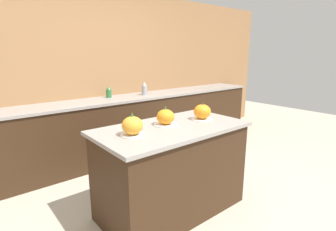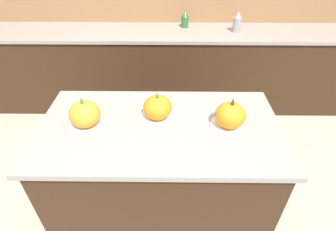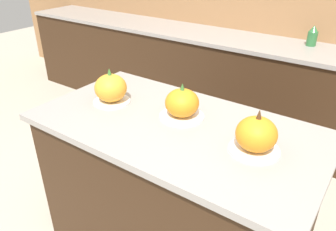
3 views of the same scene
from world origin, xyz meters
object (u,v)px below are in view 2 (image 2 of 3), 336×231
pumpkin_cake_left (85,114)px  pumpkin_cake_center (158,108)px  pumpkin_cake_right (230,116)px  bottle_tall (237,22)px  bottle_short (185,20)px

pumpkin_cake_left → pumpkin_cake_center: 0.43m
pumpkin_cake_center → pumpkin_cake_right: pumpkin_cake_right is taller
pumpkin_cake_right → bottle_tall: 1.62m
pumpkin_cake_center → bottle_short: (0.23, 1.64, 0.04)m
pumpkin_cake_right → bottle_short: pumpkin_cake_right is taller
bottle_tall → pumpkin_cake_left: bearing=-127.4°
pumpkin_cake_center → bottle_tall: bearing=62.6°
pumpkin_cake_center → bottle_tall: 1.69m
pumpkin_cake_center → pumpkin_cake_left: bearing=-169.6°
pumpkin_cake_left → pumpkin_cake_right: bearing=0.1°
bottle_tall → bottle_short: size_ratio=1.26×
pumpkin_cake_center → pumpkin_cake_right: size_ratio=1.04×
pumpkin_cake_center → bottle_short: bottle_short is taller
pumpkin_cake_left → bottle_tall: bearing=52.6°
pumpkin_cake_center → pumpkin_cake_right: 0.44m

